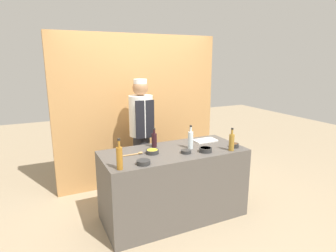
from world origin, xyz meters
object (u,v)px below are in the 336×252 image
at_px(cutting_board, 205,140).
at_px(bottle_vinegar, 232,142).
at_px(bottle_wine, 154,140).
at_px(sauce_bowl_orange, 206,149).
at_px(sauce_bowl_red, 143,162).
at_px(sauce_bowl_brown, 234,145).
at_px(wooden_spoon, 136,154).
at_px(sauce_bowl_white, 186,151).
at_px(chef_center, 141,133).
at_px(bottle_clear, 191,139).
at_px(sauce_bowl_yellow, 152,151).
at_px(bottle_amber, 119,158).

relative_size(cutting_board, bottle_vinegar, 1.08).
bearing_deg(bottle_wine, sauce_bowl_orange, -42.37).
bearing_deg(sauce_bowl_red, bottle_vinegar, -1.35).
height_order(sauce_bowl_brown, wooden_spoon, sauce_bowl_brown).
bearing_deg(sauce_bowl_red, sauce_bowl_white, 11.95).
xyz_separation_m(sauce_bowl_orange, cutting_board, (0.25, 0.40, -0.02)).
bearing_deg(chef_center, bottle_clear, -66.02).
distance_m(sauce_bowl_yellow, bottle_clear, 0.53).
relative_size(sauce_bowl_red, cutting_board, 0.48).
height_order(bottle_vinegar, bottle_wine, bottle_vinegar).
relative_size(sauce_bowl_red, sauce_bowl_yellow, 0.95).
xyz_separation_m(sauce_bowl_orange, sauce_bowl_yellow, (-0.62, 0.22, -0.00)).
relative_size(sauce_bowl_orange, chef_center, 0.09).
bearing_deg(bottle_vinegar, chef_center, 124.93).
xyz_separation_m(sauce_bowl_brown, wooden_spoon, (-1.25, 0.27, -0.02)).
height_order(sauce_bowl_red, chef_center, chef_center).
bearing_deg(chef_center, bottle_wine, -93.24).
bearing_deg(sauce_bowl_orange, sauce_bowl_brown, -0.67).
height_order(sauce_bowl_yellow, bottle_amber, bottle_amber).
height_order(bottle_wine, wooden_spoon, bottle_wine).
xyz_separation_m(bottle_clear, bottle_wine, (-0.40, 0.25, -0.02)).
bearing_deg(chef_center, sauce_bowl_yellow, -100.98).
height_order(cutting_board, bottle_wine, bottle_wine).
relative_size(sauce_bowl_red, bottle_wine, 0.59).
bearing_deg(bottle_clear, bottle_vinegar, -35.63).
distance_m(sauce_bowl_white, chef_center, 0.99).
relative_size(cutting_board, wooden_spoon, 1.18).
bearing_deg(sauce_bowl_brown, sauce_bowl_yellow, 167.79).
relative_size(sauce_bowl_brown, bottle_clear, 0.38).
bearing_deg(bottle_vinegar, sauce_bowl_white, 164.56).
distance_m(sauce_bowl_yellow, bottle_vinegar, 0.99).
bearing_deg(sauce_bowl_brown, chef_center, 131.28).
bearing_deg(bottle_amber, wooden_spoon, 50.74).
xyz_separation_m(sauce_bowl_white, bottle_vinegar, (0.56, -0.15, 0.09)).
relative_size(sauce_bowl_white, cutting_board, 0.40).
height_order(sauce_bowl_orange, sauce_bowl_yellow, sauce_bowl_orange).
xyz_separation_m(sauce_bowl_white, cutting_board, (0.49, 0.34, -0.01)).
distance_m(bottle_vinegar, bottle_amber, 1.43).
xyz_separation_m(bottle_amber, wooden_spoon, (0.30, 0.37, -0.12)).
height_order(wooden_spoon, chef_center, chef_center).
bearing_deg(sauce_bowl_orange, sauce_bowl_red, -175.30).
xyz_separation_m(bottle_wine, bottle_amber, (-0.62, -0.55, 0.03)).
distance_m(sauce_bowl_red, sauce_bowl_brown, 1.28).
relative_size(bottle_clear, bottle_wine, 1.20).
xyz_separation_m(sauce_bowl_white, chef_center, (-0.22, 0.96, 0.03)).
relative_size(cutting_board, bottle_clear, 1.03).
bearing_deg(sauce_bowl_white, bottle_wine, 122.76).
bearing_deg(sauce_bowl_white, sauce_bowl_brown, -5.29).
bearing_deg(bottle_vinegar, bottle_amber, -179.94).
bearing_deg(sauce_bowl_orange, chef_center, 114.41).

